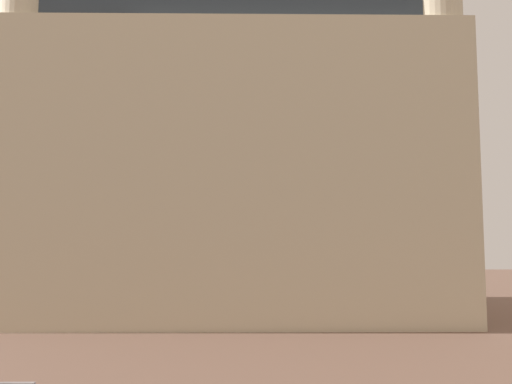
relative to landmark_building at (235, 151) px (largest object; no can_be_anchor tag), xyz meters
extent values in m
cube|color=beige|center=(-0.01, 0.24, -2.05)|extent=(25.64, 14.32, 16.33)
cube|color=#2D3842|center=(-0.01, 0.24, 7.31)|extent=(23.59, 13.18, 2.40)
cube|color=beige|center=(-0.11, 0.24, 4.24)|extent=(5.89, 5.89, 28.93)
cylinder|color=beige|center=(-11.33, -5.42, -0.97)|extent=(2.80, 2.80, 18.50)
cylinder|color=beige|center=(11.31, -5.42, 0.07)|extent=(2.80, 2.80, 20.59)
camera|label=1|loc=(0.94, -32.27, -5.43)|focal=35.31mm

